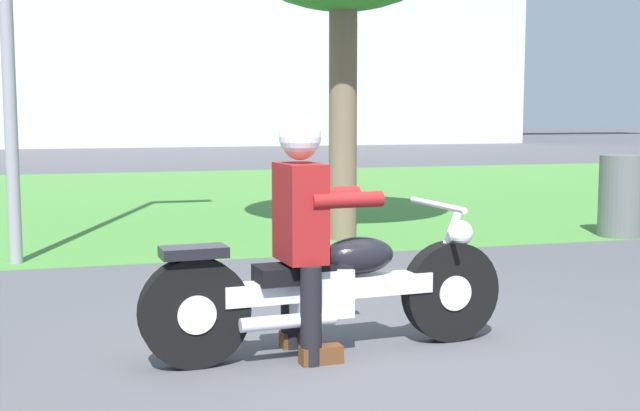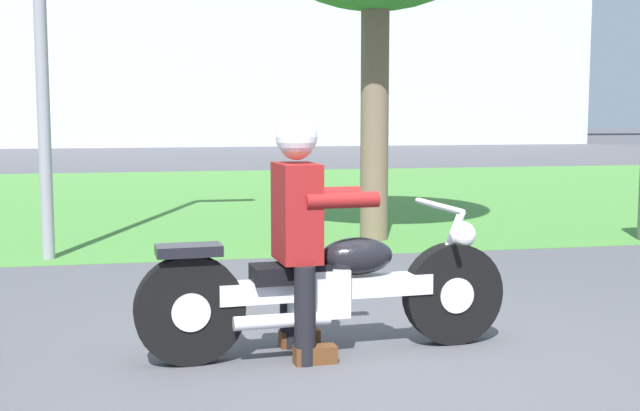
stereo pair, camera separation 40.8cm
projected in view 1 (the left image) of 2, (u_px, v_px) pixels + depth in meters
name	position (u px, v px, depth m)	size (l,w,h in m)	color
ground	(380.00, 371.00, 4.59)	(120.00, 120.00, 0.00)	#4C4C51
grass_verge	(175.00, 197.00, 13.81)	(60.00, 12.00, 0.01)	#478438
motorcycle_lead	(331.00, 289.00, 4.90)	(2.21, 0.66, 0.87)	black
rider_lead	(303.00, 218.00, 4.80)	(0.57, 0.48, 1.39)	black
trash_can	(621.00, 196.00, 9.49)	(0.50, 0.50, 0.92)	#595E5B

